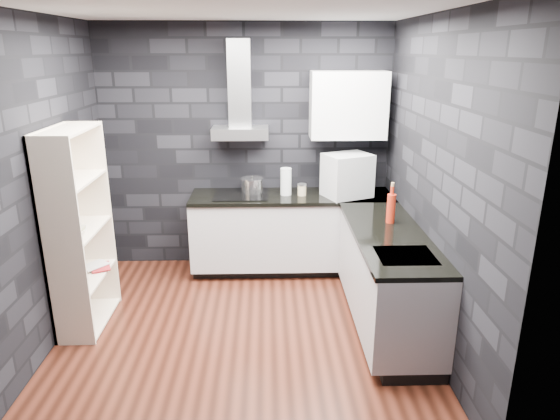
{
  "coord_description": "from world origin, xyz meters",
  "views": [
    {
      "loc": [
        0.23,
        -3.93,
        2.42
      ],
      "look_at": [
        0.35,
        0.45,
        1.0
      ],
      "focal_mm": 32.0,
      "sensor_mm": 36.0,
      "label": 1
    }
  ],
  "objects_px": {
    "storage_jar": "(302,190)",
    "fruit_bowl": "(73,232)",
    "utensil_crock": "(327,189)",
    "appliance_garage": "(347,176)",
    "pot": "(252,186)",
    "red_bottle": "(391,209)",
    "bookshelf": "(79,231)",
    "glass_vase": "(286,182)"
  },
  "relations": [
    {
      "from": "pot",
      "to": "glass_vase",
      "type": "relative_size",
      "value": 0.81
    },
    {
      "from": "utensil_crock",
      "to": "fruit_bowl",
      "type": "height_order",
      "value": "utensil_crock"
    },
    {
      "from": "pot",
      "to": "appliance_garage",
      "type": "xyz_separation_m",
      "value": [
        1.02,
        -0.15,
        0.14
      ]
    },
    {
      "from": "storage_jar",
      "to": "bookshelf",
      "type": "distance_m",
      "value": 2.29
    },
    {
      "from": "pot",
      "to": "red_bottle",
      "type": "xyz_separation_m",
      "value": [
        1.29,
        -1.02,
        0.05
      ]
    },
    {
      "from": "storage_jar",
      "to": "utensil_crock",
      "type": "height_order",
      "value": "utensil_crock"
    },
    {
      "from": "utensil_crock",
      "to": "bookshelf",
      "type": "height_order",
      "value": "bookshelf"
    },
    {
      "from": "storage_jar",
      "to": "appliance_garage",
      "type": "distance_m",
      "value": 0.51
    },
    {
      "from": "glass_vase",
      "to": "bookshelf",
      "type": "height_order",
      "value": "bookshelf"
    },
    {
      "from": "glass_vase",
      "to": "appliance_garage",
      "type": "xyz_separation_m",
      "value": [
        0.65,
        -0.07,
        0.08
      ]
    },
    {
      "from": "utensil_crock",
      "to": "red_bottle",
      "type": "height_order",
      "value": "red_bottle"
    },
    {
      "from": "pot",
      "to": "storage_jar",
      "type": "relative_size",
      "value": 2.13
    },
    {
      "from": "glass_vase",
      "to": "storage_jar",
      "type": "xyz_separation_m",
      "value": [
        0.17,
        -0.03,
        -0.09
      ]
    },
    {
      "from": "bookshelf",
      "to": "appliance_garage",
      "type": "bearing_deg",
      "value": 27.84
    },
    {
      "from": "fruit_bowl",
      "to": "appliance_garage",
      "type": "bearing_deg",
      "value": 24.56
    },
    {
      "from": "utensil_crock",
      "to": "appliance_garage",
      "type": "height_order",
      "value": "appliance_garage"
    },
    {
      "from": "glass_vase",
      "to": "bookshelf",
      "type": "bearing_deg",
      "value": -149.76
    },
    {
      "from": "bookshelf",
      "to": "utensil_crock",
      "type": "bearing_deg",
      "value": 30.53
    },
    {
      "from": "glass_vase",
      "to": "appliance_garage",
      "type": "bearing_deg",
      "value": -5.95
    },
    {
      "from": "fruit_bowl",
      "to": "pot",
      "type": "bearing_deg",
      "value": 41.03
    },
    {
      "from": "storage_jar",
      "to": "bookshelf",
      "type": "xyz_separation_m",
      "value": [
        -2.03,
        -1.05,
        -0.06
      ]
    },
    {
      "from": "utensil_crock",
      "to": "glass_vase",
      "type": "bearing_deg",
      "value": 177.07
    },
    {
      "from": "appliance_garage",
      "to": "fruit_bowl",
      "type": "relative_size",
      "value": 2.15
    },
    {
      "from": "bookshelf",
      "to": "fruit_bowl",
      "type": "relative_size",
      "value": 8.28
    },
    {
      "from": "utensil_crock",
      "to": "fruit_bowl",
      "type": "bearing_deg",
      "value": -152.65
    },
    {
      "from": "fruit_bowl",
      "to": "storage_jar",
      "type": "bearing_deg",
      "value": 30.28
    },
    {
      "from": "storage_jar",
      "to": "fruit_bowl",
      "type": "distance_m",
      "value": 2.35
    },
    {
      "from": "glass_vase",
      "to": "storage_jar",
      "type": "height_order",
      "value": "glass_vase"
    },
    {
      "from": "pot",
      "to": "fruit_bowl",
      "type": "bearing_deg",
      "value": -138.97
    },
    {
      "from": "storage_jar",
      "to": "glass_vase",
      "type": "bearing_deg",
      "value": 170.05
    },
    {
      "from": "storage_jar",
      "to": "appliance_garage",
      "type": "relative_size",
      "value": 0.24
    },
    {
      "from": "appliance_garage",
      "to": "fruit_bowl",
      "type": "distance_m",
      "value": 2.77
    },
    {
      "from": "utensil_crock",
      "to": "appliance_garage",
      "type": "bearing_deg",
      "value": -12.39
    },
    {
      "from": "storage_jar",
      "to": "fruit_bowl",
      "type": "height_order",
      "value": "storage_jar"
    },
    {
      "from": "red_bottle",
      "to": "pot",
      "type": "bearing_deg",
      "value": 141.58
    },
    {
      "from": "glass_vase",
      "to": "appliance_garage",
      "type": "relative_size",
      "value": 0.63
    },
    {
      "from": "glass_vase",
      "to": "storage_jar",
      "type": "relative_size",
      "value": 2.62
    },
    {
      "from": "red_bottle",
      "to": "fruit_bowl",
      "type": "height_order",
      "value": "red_bottle"
    },
    {
      "from": "appliance_garage",
      "to": "bookshelf",
      "type": "xyz_separation_m",
      "value": [
        -2.51,
        -1.01,
        -0.22
      ]
    },
    {
      "from": "glass_vase",
      "to": "utensil_crock",
      "type": "xyz_separation_m",
      "value": [
        0.45,
        -0.02,
        -0.08
      ]
    },
    {
      "from": "utensil_crock",
      "to": "red_bottle",
      "type": "distance_m",
      "value": 1.04
    },
    {
      "from": "red_bottle",
      "to": "glass_vase",
      "type": "bearing_deg",
      "value": 134.37
    }
  ]
}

